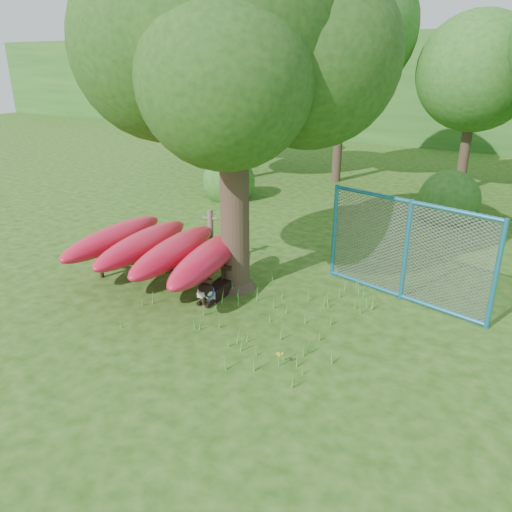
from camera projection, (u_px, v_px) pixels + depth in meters
The scene contains 14 objects.
ground at pixel (211, 325), 9.05m from camera, with size 80.00×80.00×0.00m, color #20460E.
oak_tree at pixel (231, 38), 8.86m from camera, with size 5.69×4.95×7.28m.
wooden_post at pixel (211, 236), 11.54m from camera, with size 0.36×0.19×1.32m.
kayak_rack at pixel (158, 247), 10.43m from camera, with size 3.82×3.39×1.09m.
husky_dog at pixel (216, 289), 10.02m from camera, with size 0.38×1.28×0.57m.
fence_section at pixel (406, 251), 9.70m from camera, with size 3.46×0.80×3.42m.
wildflower_clump at pixel (279, 355), 7.76m from camera, with size 0.12×0.10×0.25m.
bg_tree_a at pixel (234, 61), 18.52m from camera, with size 4.40×4.40×6.70m.
bg_tree_b at pixel (345, 27), 17.90m from camera, with size 5.20×5.20×8.22m.
bg_tree_c at pixel (477, 72), 16.95m from camera, with size 4.00×4.00×6.12m.
bg_tree_f at pixel (227, 79), 22.40m from camera, with size 3.60×3.60×5.55m.
shrub_left at pixel (229, 198), 17.44m from camera, with size 1.80×1.80×1.80m, color #28601F.
shrub_mid at pixel (446, 220), 15.07m from camera, with size 1.80×1.80×1.80m, color #28601F.
wooded_hillside at pixel (496, 87), 29.83m from camera, with size 80.00×12.00×6.00m, color #28601F.
Camera 1 is at (5.02, -6.24, 4.47)m, focal length 35.00 mm.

